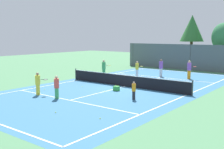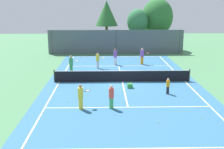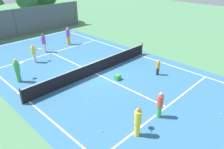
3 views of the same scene
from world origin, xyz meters
TOP-DOWN VIEW (x-y plane):
  - ground_plane at (0.00, 0.00)m, footprint 80.00×80.00m
  - court_surface at (0.00, 0.00)m, footprint 13.00×25.00m
  - tennis_net at (0.00, 0.00)m, footprint 11.90×0.10m
  - perimeter_fence at (0.00, 14.00)m, footprint 18.00×0.12m
  - tree_1 at (-1.23, 17.21)m, footprint 3.15×3.15m
  - tree_2 at (3.11, 16.68)m, footprint 2.94×2.93m
  - player_0 at (2.65, 7.29)m, footprint 0.97×0.46m
  - player_1 at (-3.09, -6.61)m, footprint 0.86×0.76m
  - player_2 at (-2.26, 5.38)m, footprint 0.93×0.40m
  - player_3 at (-4.76, 2.94)m, footprint 0.92×0.73m
  - player_4 at (3.23, -3.58)m, footprint 0.26×0.26m
  - player_5 at (-1.11, -6.57)m, footprint 0.34×0.34m
  - player_6 at (-0.36, 7.04)m, footprint 0.39×0.39m
  - ball_crate at (0.51, -1.91)m, footprint 0.43×0.36m
  - tennis_ball_0 at (4.29, -8.33)m, footprint 0.07×0.07m
  - tennis_ball_1 at (-4.16, -5.19)m, footprint 0.07×0.07m
  - tennis_ball_2 at (-0.29, 2.11)m, footprint 0.07×0.07m
  - tennis_ball_3 at (0.00, -2.72)m, footprint 0.07×0.07m
  - tennis_ball_4 at (-2.74, -2.38)m, footprint 0.07×0.07m
  - tennis_ball_5 at (1.57, -8.99)m, footprint 0.07×0.07m

SIDE VIEW (x-z plane):
  - ground_plane at x=0.00m, z-range 0.00..0.00m
  - court_surface at x=0.00m, z-range 0.00..0.01m
  - tennis_ball_0 at x=4.29m, z-range 0.00..0.07m
  - tennis_ball_1 at x=-4.16m, z-range 0.00..0.07m
  - tennis_ball_2 at x=-0.29m, z-range 0.00..0.07m
  - tennis_ball_3 at x=0.00m, z-range 0.00..0.07m
  - tennis_ball_4 at x=-2.74m, z-range 0.00..0.07m
  - tennis_ball_5 at x=1.57m, z-range 0.00..0.07m
  - ball_crate at x=0.51m, z-range -0.03..0.40m
  - tennis_net at x=0.00m, z-range -0.04..1.06m
  - player_4 at x=3.23m, z-range 0.01..1.25m
  - player_5 at x=-1.11m, z-range 0.02..1.60m
  - player_2 at x=-2.26m, z-range 0.03..1.66m
  - player_1 at x=-3.09m, z-range 0.03..1.68m
  - player_3 at x=-4.76m, z-range 0.03..1.83m
  - player_6 at x=-0.36m, z-range 0.02..1.85m
  - player_0 at x=2.65m, z-range 0.03..1.87m
  - perimeter_fence at x=0.00m, z-range 0.00..3.20m
  - tree_2 at x=3.11m, z-range 1.13..7.00m
  - tree_1 at x=-1.23m, z-range 1.70..8.70m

